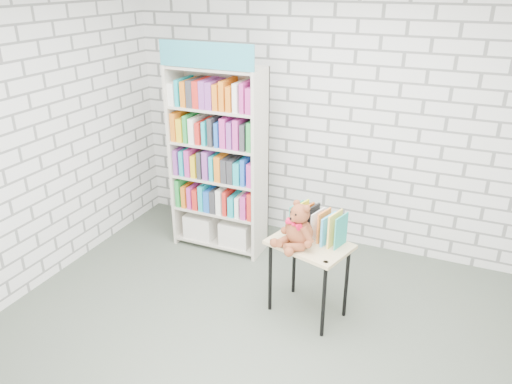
% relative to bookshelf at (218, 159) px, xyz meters
% --- Properties ---
extents(ground, '(4.50, 4.50, 0.00)m').
position_rel_bookshelf_xyz_m(ground, '(0.98, -1.36, -1.02)').
color(ground, '#4A5346').
rests_on(ground, ground).
extents(room_shell, '(4.52, 4.02, 2.81)m').
position_rel_bookshelf_xyz_m(room_shell, '(0.98, -1.36, 0.77)').
color(room_shell, silver).
rests_on(room_shell, ground).
extents(bookshelf, '(0.99, 0.39, 2.23)m').
position_rel_bookshelf_xyz_m(bookshelf, '(0.00, 0.00, 0.00)').
color(bookshelf, beige).
rests_on(bookshelf, ground).
extents(display_table, '(0.77, 0.63, 0.71)m').
position_rel_bookshelf_xyz_m(display_table, '(1.27, -0.79, -0.40)').
color(display_table, tan).
rests_on(display_table, ground).
extents(table_books, '(0.50, 0.33, 0.28)m').
position_rel_bookshelf_xyz_m(table_books, '(1.30, -0.69, -0.16)').
color(table_books, teal).
rests_on(table_books, display_table).
extents(teddy_bear, '(0.37, 0.36, 0.39)m').
position_rel_bookshelf_xyz_m(teddy_bear, '(1.19, -0.87, -0.15)').
color(teddy_bear, brown).
rests_on(teddy_bear, display_table).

